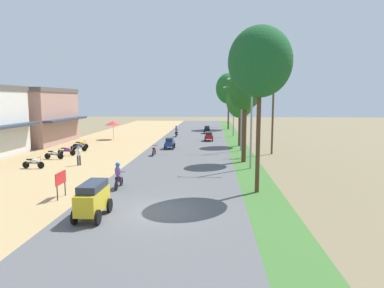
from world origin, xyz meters
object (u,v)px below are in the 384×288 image
Objects in this scene: vendor_umbrella at (113,123)px; car_van_yellow at (93,198)px; motorbike_ahead_second at (154,150)px; motorbike_foreground_rider at (118,176)px; parked_motorbike_fourth at (79,147)px; streetlamp_far at (234,107)px; motorbike_ahead_third at (176,131)px; street_signboard at (61,180)px; parked_motorbike_second at (54,154)px; utility_pole_near at (273,110)px; median_tree_third at (240,101)px; car_hatchback_black at (207,129)px; median_tree_second at (245,91)px; parked_motorbike_nearest at (34,162)px; pedestrian_on_shoulder at (79,155)px; streetlamp_farthest at (228,104)px; median_tree_fourth at (229,89)px; median_tree_nearest at (260,62)px; parked_motorbike_fifth at (81,144)px; car_hatchback_blue at (170,143)px; parked_motorbike_third at (67,151)px; car_sedan_red at (209,136)px; streetlamp_mid at (242,109)px; streetlamp_near at (252,112)px.

car_van_yellow is (8.08, -30.97, -1.28)m from vendor_umbrella.
motorbike_foreground_rider is at bearing -90.30° from motorbike_ahead_second.
streetlamp_far is at bearing 42.33° from parked_motorbike_fourth.
motorbike_ahead_third is at bearing 89.63° from car_van_yellow.
parked_motorbike_second is at bearing 116.79° from street_signboard.
utility_pole_near reaches higher than motorbike_ahead_second.
median_tree_third reaches higher than street_signboard.
car_hatchback_black is at bearing 81.87° from motorbike_foreground_rider.
parked_motorbike_second and parked_motorbike_fourth have the same top height.
median_tree_third is at bearing 87.68° from median_tree_second.
pedestrian_on_shoulder is at bearing 25.68° from parked_motorbike_nearest.
streetlamp_far is 0.94× the size of streetlamp_farthest.
vendor_umbrella is at bearing -134.22° from median_tree_fourth.
median_tree_nearest reaches higher than median_tree_third.
parked_motorbike_fifth is 0.90× the size of car_hatchback_blue.
car_van_yellow reaches higher than street_signboard.
median_tree_second is 17.99m from car_van_yellow.
parked_motorbike_second is 0.24× the size of streetlamp_far.
median_tree_nearest is 20.20m from car_hatchback_blue.
car_sedan_red is (13.84, 12.60, 0.19)m from parked_motorbike_third.
utility_pole_near reaches higher than parked_motorbike_fifth.
streetlamp_farthest is 3.28× the size of car_van_yellow.
parked_motorbike_fifth is 9.97m from car_hatchback_blue.
car_sedan_red is at bearing 129.64° from median_tree_third.
streetlamp_farthest is at bearing 94.97° from utility_pole_near.
streetlamp_farthest is 37.56m from motorbike_ahead_second.
streetlamp_farthest reaches higher than motorbike_foreground_rider.
parked_motorbike_nearest is at bearing -90.58° from parked_motorbike_fourth.
streetlamp_mid is at bearing 32.77° from pedestrian_on_shoulder.
median_tree_second is 1.12× the size of median_tree_third.
median_tree_second reaches higher than parked_motorbike_second.
car_van_yellow is at bearing -59.32° from parked_motorbike_second.
median_tree_nearest is at bearing -82.73° from car_sedan_red.
car_sedan_red is (14.14, 14.65, 0.19)m from parked_motorbike_second.
median_tree_fourth is (0.14, 42.84, -0.26)m from median_tree_nearest.
streetlamp_near is 0.99× the size of streetlamp_farthest.
median_tree_third is at bearing 88.58° from median_tree_nearest.
median_tree_fourth reaches higher than median_tree_third.
median_tree_fourth is at bearing 89.90° from median_tree_second.
median_tree_second reaches higher than vendor_umbrella.
median_tree_fourth is at bearing 96.55° from utility_pole_near.
motorbike_ahead_third reaches higher than car_hatchback_blue.
median_tree_third reaches higher than parked_motorbike_third.
motorbike_ahead_third is (5.88, 22.15, -0.11)m from pedestrian_on_shoulder.
car_van_yellow is (-8.61, -35.95, -3.34)m from streetlamp_far.
parked_motorbike_nearest is 0.90× the size of car_hatchback_black.
parked_motorbike_fifth is at bearing -127.92° from car_hatchback_black.
parked_motorbike_fifth is 19.86m from street_signboard.
median_tree_nearest is at bearing -57.81° from vendor_umbrella.
median_tree_fourth is 6.95m from streetlamp_farthest.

